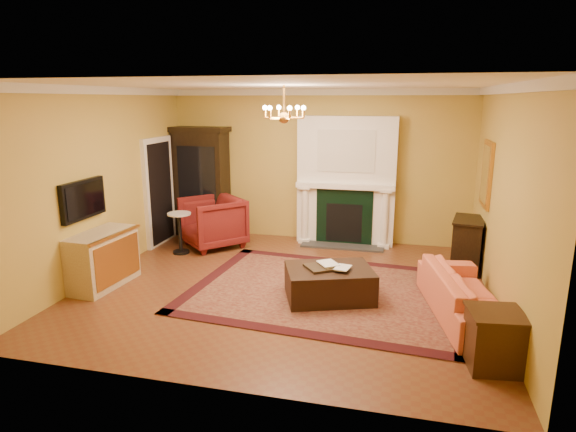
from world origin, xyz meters
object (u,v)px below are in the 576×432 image
(wingback_armchair, at_px, (212,220))
(pedestal_table, at_px, (180,230))
(china_cabinet, at_px, (202,184))
(console_table, at_px, (467,246))
(commode, at_px, (102,259))
(coral_sofa, at_px, (468,288))
(end_table, at_px, (494,341))
(leather_ottoman, at_px, (329,283))

(wingback_armchair, xyz_separation_m, pedestal_table, (-0.42, -0.54, -0.09))
(china_cabinet, height_order, console_table, china_cabinet)
(pedestal_table, distance_m, commode, 1.81)
(china_cabinet, relative_size, coral_sofa, 1.02)
(china_cabinet, bearing_deg, wingback_armchair, -51.75)
(pedestal_table, height_order, console_table, console_table)
(commode, bearing_deg, end_table, -7.17)
(china_cabinet, distance_m, pedestal_table, 1.47)
(wingback_armchair, height_order, coral_sofa, wingback_armchair)
(pedestal_table, xyz_separation_m, commode, (-0.44, -1.76, -0.02))
(wingback_armchair, bearing_deg, leather_ottoman, 5.94)
(wingback_armchair, bearing_deg, china_cabinet, 167.85)
(wingback_armchair, distance_m, commode, 2.46)
(wingback_armchair, xyz_separation_m, end_table, (4.59, -3.38, -0.23))
(wingback_armchair, relative_size, coral_sofa, 0.51)
(china_cabinet, xyz_separation_m, wingback_armchair, (0.53, -0.78, -0.55))
(pedestal_table, distance_m, leather_ottoman, 3.36)
(commode, relative_size, coral_sofa, 0.54)
(end_table, distance_m, leather_ottoman, 2.43)
(wingback_armchair, relative_size, leather_ottoman, 0.89)
(console_table, relative_size, leather_ottoman, 0.71)
(wingback_armchair, relative_size, end_table, 1.76)
(pedestal_table, relative_size, coral_sofa, 0.37)
(pedestal_table, xyz_separation_m, console_table, (5.07, 0.29, -0.02))
(end_table, height_order, leather_ottoman, end_table)
(china_cabinet, relative_size, end_table, 3.56)
(coral_sofa, height_order, console_table, console_table)
(end_table, height_order, console_table, console_table)
(pedestal_table, bearing_deg, commode, -104.00)
(console_table, bearing_deg, leather_ottoman, -130.20)
(commode, bearing_deg, coral_sofa, 5.67)
(console_table, bearing_deg, commode, -150.07)
(commode, xyz_separation_m, coral_sofa, (5.31, 0.15, -0.01))
(end_table, bearing_deg, leather_ottoman, 144.93)
(wingback_armchair, height_order, pedestal_table, wingback_armchair)
(end_table, bearing_deg, china_cabinet, 140.91)
(commode, relative_size, leather_ottoman, 0.95)
(china_cabinet, height_order, coral_sofa, china_cabinet)
(wingback_armchair, relative_size, pedestal_table, 1.38)
(coral_sofa, relative_size, leather_ottoman, 1.76)
(console_table, bearing_deg, wingback_armchair, -173.62)
(console_table, height_order, leather_ottoman, console_table)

